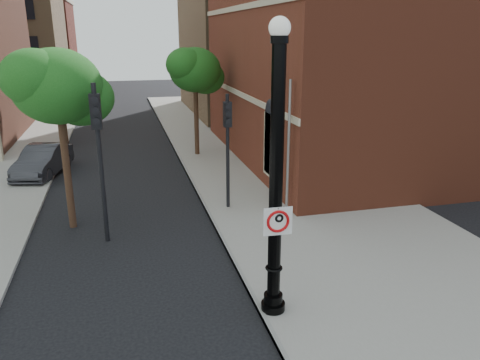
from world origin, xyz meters
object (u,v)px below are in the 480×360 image
object	(u,v)px
no_parking_sign	(278,221)
parked_car	(43,161)
lamppost	(276,191)
traffic_signal_right	(228,134)
traffic_signal_left	(98,138)

from	to	relation	value
no_parking_sign	parked_car	bearing A→B (deg)	118.69
no_parking_sign	lamppost	bearing A→B (deg)	95.05
lamppost	parked_car	world-z (taller)	lamppost
traffic_signal_right	no_parking_sign	bearing A→B (deg)	-97.27
no_parking_sign	traffic_signal_right	xyz separation A→B (m)	(0.52, 7.12, 0.48)
lamppost	parked_car	xyz separation A→B (m)	(-6.80, 13.47, -2.39)
parked_car	traffic_signal_left	world-z (taller)	traffic_signal_left
traffic_signal_left	traffic_signal_right	size ratio (longest dim) A/B	1.15
lamppost	traffic_signal_left	xyz separation A→B (m)	(-3.85, 5.21, 0.28)
lamppost	traffic_signal_right	size ratio (longest dim) A/B	1.54
traffic_signal_left	traffic_signal_right	world-z (taller)	traffic_signal_left
lamppost	traffic_signal_left	bearing A→B (deg)	126.47
lamppost	traffic_signal_left	world-z (taller)	lamppost
no_parking_sign	traffic_signal_right	bearing A→B (deg)	88.00
lamppost	no_parking_sign	bearing A→B (deg)	-87.14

